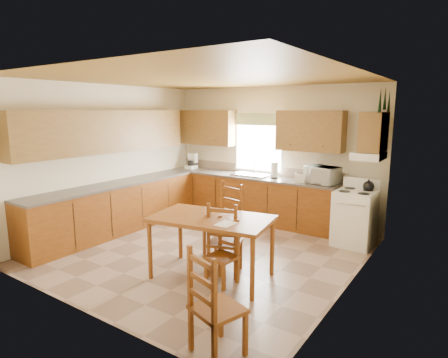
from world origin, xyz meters
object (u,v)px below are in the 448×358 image
Objects in this scene: stove at (355,219)px; microwave at (322,175)px; chair_near_left at (225,238)px; dining_table at (212,247)px; chair_far_left at (222,221)px; chair_far_right at (222,252)px; chair_near_right at (218,302)px.

stove is 0.99m from microwave.
microwave is 0.52× the size of chair_near_left.
microwave is at bearing 68.59° from dining_table.
dining_table is at bearing -116.38° from stove.
dining_table is 1.54× the size of chair_near_left.
chair_far_left reaches higher than chair_far_right.
stove is 0.88× the size of chair_near_right.
stove is at bearing -75.74° from chair_near_right.
microwave reaches higher than chair_far_left.
chair_near_left is 0.63m from chair_far_left.
chair_near_left is 0.34m from chair_far_right.
microwave is 0.51× the size of chair_near_right.
chair_far_right is at bearing -82.85° from microwave.
chair_far_left is (-1.55, -1.64, 0.11)m from stove.
chair_near_right is 0.92× the size of chair_far_left.
dining_table is 0.25m from chair_far_right.
chair_near_left is at bearing 59.09° from dining_table.
chair_far_left is at bearing -99.81° from microwave.
chair_far_right is at bearing -42.34° from chair_far_left.
stove is 0.81× the size of chair_far_left.
chair_far_left reaches higher than stove.
microwave is at bearing -120.58° from chair_near_left.
microwave reaches higher than chair_far_right.
stove is at bearing 52.11° from dining_table.
microwave is 4.00m from chair_near_right.
chair_near_right is at bearing -69.58° from microwave.
stove reaches higher than dining_table.
chair_near_left is 0.99× the size of chair_near_right.
microwave is 0.62× the size of chair_far_right.
microwave is 0.47× the size of chair_far_left.
stove is 2.43m from chair_near_left.
chair_far_left is 1.32× the size of chair_far_right.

